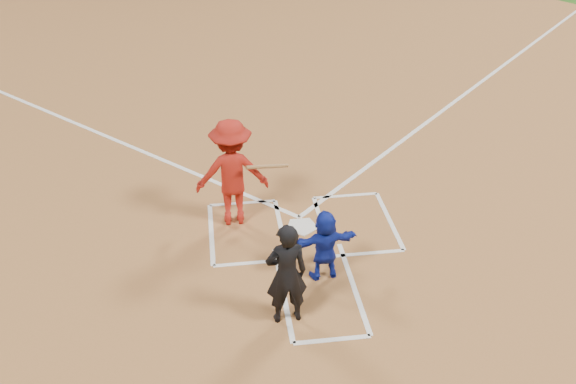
{
  "coord_description": "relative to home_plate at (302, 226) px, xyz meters",
  "views": [
    {
      "loc": [
        -1.48,
        -9.2,
        6.45
      ],
      "look_at": [
        -0.3,
        -0.4,
        1.0
      ],
      "focal_mm": 40.0,
      "sensor_mm": 36.0,
      "label": 1
    }
  ],
  "objects": [
    {
      "name": "ground",
      "position": [
        0.0,
        0.0,
        -0.02
      ],
      "size": [
        120.0,
        120.0,
        0.0
      ],
      "primitive_type": "plane",
      "color": "#1E4F13",
      "rests_on": "ground"
    },
    {
      "name": "home_plate_dirt",
      "position": [
        0.0,
        6.0,
        -0.01
      ],
      "size": [
        28.0,
        28.0,
        0.01
      ],
      "primitive_type": "cylinder",
      "color": "#935B30",
      "rests_on": "ground"
    },
    {
      "name": "home_plate",
      "position": [
        0.0,
        0.0,
        0.0
      ],
      "size": [
        0.6,
        0.6,
        0.02
      ],
      "primitive_type": "cylinder",
      "rotation": [
        0.0,
        0.0,
        3.14
      ],
      "color": "white",
      "rests_on": "home_plate_dirt"
    },
    {
      "name": "catcher",
      "position": [
        0.14,
        -1.39,
        0.59
      ],
      "size": [
        1.13,
        0.48,
        1.19
      ],
      "primitive_type": "imported",
      "rotation": [
        0.0,
        0.0,
        3.26
      ],
      "color": "#1426A5",
      "rests_on": "home_plate_dirt"
    },
    {
      "name": "umpire",
      "position": [
        -0.57,
        -2.28,
        0.81
      ],
      "size": [
        0.63,
        0.45,
        1.63
      ],
      "primitive_type": "imported",
      "rotation": [
        0.0,
        0.0,
        3.24
      ],
      "color": "black",
      "rests_on": "home_plate_dirt"
    },
    {
      "name": "chalk_markings",
      "position": [
        0.0,
        5.29,
        -0.01
      ],
      "size": [
        28.35,
        17.32,
        0.01
      ],
      "color": "white",
      "rests_on": "home_plate_dirt"
    },
    {
      "name": "batter_at_plate",
      "position": [
        -1.17,
        0.37,
        0.97
      ],
      "size": [
        1.62,
        0.74,
        1.95
      ],
      "color": "#A91C12",
      "rests_on": "home_plate_dirt"
    }
  ]
}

